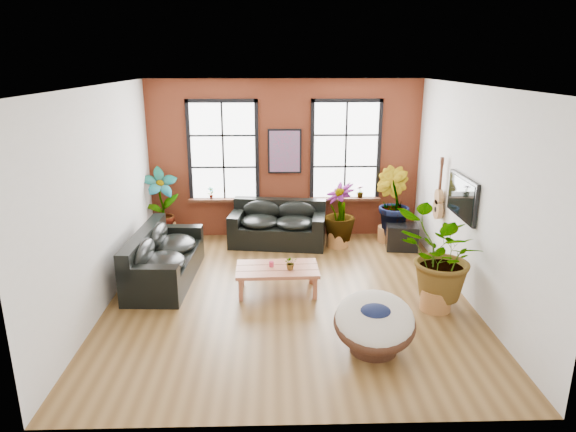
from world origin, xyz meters
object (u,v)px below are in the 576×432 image
(sofa_left, at_px, (162,258))
(papasan_chair, at_px, (375,323))
(sofa_back, at_px, (278,225))
(coffee_table, at_px, (277,270))

(sofa_left, distance_m, papasan_chair, 4.23)
(sofa_back, height_order, sofa_left, sofa_back)
(coffee_table, relative_size, papasan_chair, 1.12)
(sofa_back, bearing_deg, papasan_chair, -65.66)
(sofa_back, height_order, coffee_table, sofa_back)
(sofa_left, xyz_separation_m, papasan_chair, (3.41, -2.50, 0.01))
(sofa_back, distance_m, sofa_left, 2.86)
(sofa_left, bearing_deg, sofa_back, -45.55)
(sofa_back, height_order, papasan_chair, sofa_back)
(sofa_back, xyz_separation_m, papasan_chair, (1.28, -4.40, 0.01))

